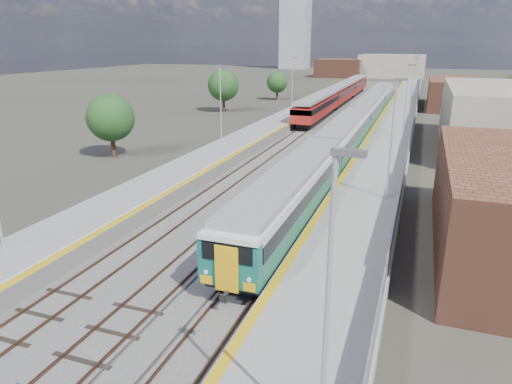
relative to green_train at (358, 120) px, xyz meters
The scene contains 11 objects.
ground 4.89m from the green_train, 109.83° to the left, with size 320.00×320.00×0.00m, color #47443A.
ballast_bed 7.92m from the green_train, 119.38° to the left, with size 10.50×155.00×0.06m, color #565451.
tracks 9.13m from the green_train, 110.71° to the left, with size 8.96×160.00×0.17m.
platform_right 7.81m from the green_train, 60.38° to the left, with size 4.70×155.00×8.52m.
platform_left 12.57m from the green_train, 147.77° to the left, with size 4.30×155.00×8.52m.
buildings 95.20m from the green_train, 101.94° to the left, with size 72.00×185.50×40.00m.
green_train is the anchor object (origin of this frame).
red_train 29.72m from the green_train, 103.62° to the left, with size 2.73×55.46×3.45m.
tree_a 26.85m from the green_train, 140.68° to the right, with size 4.45×4.45×6.03m.
tree_b 27.11m from the green_train, 147.94° to the left, with size 4.87×4.87×6.60m.
tree_c 37.96m from the green_train, 121.25° to the left, with size 3.96×3.96×5.36m.
Camera 1 is at (8.08, -6.79, 10.45)m, focal length 32.00 mm.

